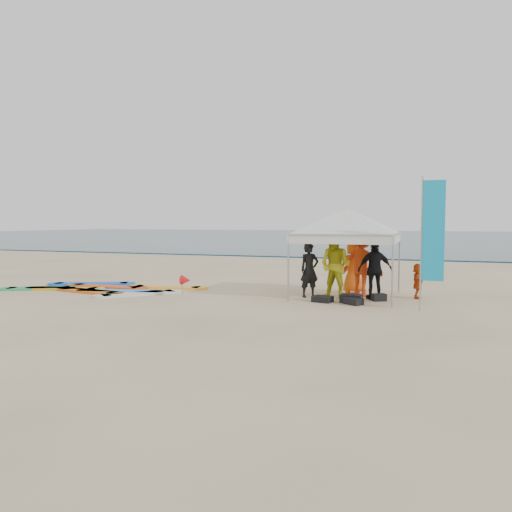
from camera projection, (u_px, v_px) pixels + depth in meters
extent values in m
plane|color=beige|center=(205.00, 314.00, 11.71)|extent=(120.00, 120.00, 0.00)
cube|color=#0C2633|center=(394.00, 237.00, 68.13)|extent=(160.00, 84.00, 0.08)
cube|color=silver|center=(340.00, 259.00, 28.83)|extent=(160.00, 1.20, 0.01)
imported|color=black|center=(309.00, 270.00, 14.23)|extent=(0.67, 0.65, 1.56)
imported|color=gold|center=(335.00, 265.00, 13.90)|extent=(1.09, 0.96, 1.89)
imported|color=red|center=(362.00, 263.00, 14.40)|extent=(1.42, 1.10, 1.94)
imported|color=black|center=(375.00, 270.00, 13.84)|extent=(1.05, 0.80, 1.66)
imported|color=orange|center=(353.00, 267.00, 15.01)|extent=(0.90, 0.73, 1.59)
imported|color=#CC4912|center=(418.00, 281.00, 13.99)|extent=(0.29, 0.92, 0.99)
cylinder|color=#A5A5A8|center=(311.00, 261.00, 16.00)|extent=(0.05, 0.05, 1.81)
cylinder|color=#A5A5A8|center=(399.00, 263.00, 15.10)|extent=(0.05, 0.05, 1.81)
cylinder|color=#A5A5A8|center=(288.00, 268.00, 13.44)|extent=(0.05, 0.05, 1.81)
cylinder|color=#A5A5A8|center=(392.00, 272.00, 12.54)|extent=(0.05, 0.05, 1.81)
cube|color=white|center=(339.00, 240.00, 12.93)|extent=(2.82, 0.02, 0.24)
cube|color=white|center=(354.00, 237.00, 15.49)|extent=(2.82, 0.02, 0.24)
cube|color=white|center=(301.00, 237.00, 14.67)|extent=(0.02, 2.82, 0.24)
cube|color=white|center=(397.00, 239.00, 13.76)|extent=(0.02, 2.82, 0.24)
pyramid|color=white|center=(348.00, 208.00, 14.16)|extent=(3.85, 3.85, 0.73)
cylinder|color=#A5A5A8|center=(421.00, 244.00, 12.00)|extent=(0.04, 0.04, 3.24)
cube|color=#0DA1DC|center=(434.00, 231.00, 11.88)|extent=(0.51, 0.03, 2.41)
cylinder|color=#A5A5A8|center=(182.00, 287.00, 14.24)|extent=(0.02, 0.02, 0.60)
cone|color=red|center=(186.00, 280.00, 14.19)|extent=(0.28, 0.28, 0.28)
cube|color=black|center=(351.00, 299.00, 13.30)|extent=(0.58, 0.39, 0.22)
cube|color=black|center=(353.00, 301.00, 13.00)|extent=(0.55, 0.51, 0.18)
cube|color=black|center=(323.00, 299.00, 13.42)|extent=(0.57, 0.49, 0.16)
cube|color=black|center=(379.00, 297.00, 13.59)|extent=(0.44, 0.40, 0.20)
cube|color=silver|center=(139.00, 294.00, 14.68)|extent=(1.82, 1.92, 0.07)
cube|color=#2B9BE8|center=(120.00, 292.00, 15.15)|extent=(2.32, 0.99, 0.07)
cube|color=orange|center=(90.00, 291.00, 15.18)|extent=(2.11, 0.85, 0.07)
cube|color=#D84419|center=(107.00, 287.00, 16.26)|extent=(2.43, 0.56, 0.07)
cube|color=gold|center=(65.00, 289.00, 15.80)|extent=(2.11, 1.06, 0.07)
cube|color=#FFAD2A|center=(167.00, 287.00, 16.12)|extent=(2.22, 0.90, 0.07)
cube|color=#2A9D5F|center=(38.00, 288.00, 15.89)|extent=(1.90, 1.30, 0.07)
cube|color=blue|center=(92.00, 284.00, 17.05)|extent=(2.43, 1.43, 0.07)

